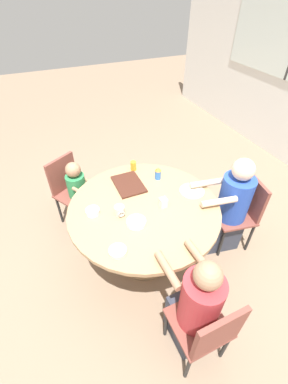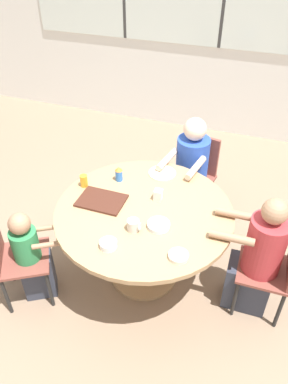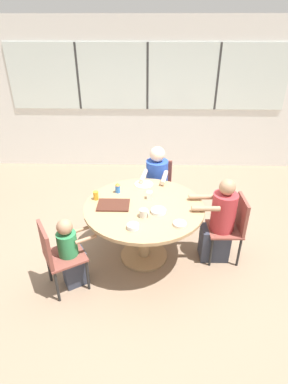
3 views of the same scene
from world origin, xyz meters
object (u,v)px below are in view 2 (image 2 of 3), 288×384
Objects in this scene: sippy_cup at (119,174)px; bowl_white_shallow at (178,256)px; milk_carton_small at (158,195)px; bowl_cereal at (108,244)px; person_woman_green_shirt at (189,177)px; juice_glass at (84,181)px; chair_for_toddler at (10,253)px; chair_for_woman_green_shirt at (196,169)px; person_man_blue_shirt at (256,261)px; bowl_fruit at (159,225)px; chair_for_man_blue_shirt at (279,265)px; coffee_mug at (134,225)px; person_toddler at (33,259)px.

bowl_white_shallow is (0.73, -0.69, -0.05)m from sippy_cup.
milk_carton_small is 0.65m from bowl_cereal.
person_woman_green_shirt is 10.69× the size of juice_glass.
chair_for_toddler is at bearing -143.77° from milk_carton_small.
chair_for_woman_green_shirt is 1.27m from person_man_blue_shirt.
person_man_blue_shirt reaches higher than bowl_white_shallow.
chair_for_toddler is at bearing -124.23° from sippy_cup.
juice_glass reaches higher than bowl_fruit.
chair_for_man_blue_shirt is 1.00× the size of chair_for_toddler.
chair_for_woman_green_shirt is 5.07× the size of bowl_fruit.
chair_for_toddler is (-1.12, -1.62, 0.00)m from chair_for_woman_green_shirt.
chair_for_woman_green_shirt is 1.57m from bowl_cereal.
chair_for_toddler is 9.02× the size of coffee_mug.
chair_for_woman_green_shirt is at bearing 88.82° from bowl_fruit.
chair_for_man_blue_shirt is at bearing -90.00° from person_man_blue_shirt.
chair_for_woman_green_shirt is at bearing -90.00° from person_woman_green_shirt.
person_man_blue_shirt is 1.54m from juice_glass.
bowl_cereal is at bearing -50.49° from juice_glass.
chair_for_man_blue_shirt is 1.94m from person_toddler.
chair_for_toddler is at bearing 63.52° from person_woman_green_shirt.
chair_for_toddler reaches higher than bowl_fruit.
sippy_cup reaches higher than chair_for_toddler.
coffee_mug is 0.89× the size of juice_glass.
person_toddler is 8.24× the size of juice_glass.
sippy_cup is 1.27× the size of juice_glass.
chair_for_man_blue_shirt is 0.97× the size of person_toddler.
person_man_blue_shirt reaches higher than bowl_cereal.
chair_for_man_blue_shirt is at bearing 10.24° from bowl_fruit.
chair_for_toddler is at bearing -159.30° from bowl_fruit.
person_woman_green_shirt reaches higher than person_toddler.
sippy_cup reaches higher than juice_glass.
chair_for_woman_green_shirt is 1.97m from chair_for_toddler.
chair_for_toddler is 8.01× the size of juice_glass.
person_man_blue_shirt reaches higher than chair_for_toddler.
person_woman_green_shirt reaches higher than bowl_fruit.
chair_for_toddler is 0.97× the size of person_toddler.
person_man_blue_shirt is at bearing -12.95° from sippy_cup.
chair_for_man_blue_shirt is 8.01× the size of juice_glass.
chair_for_woman_green_shirt is 1.00× the size of chair_for_man_blue_shirt.
milk_carton_small is at bearing 108.48° from bowl_fruit.
bowl_fruit is (0.16, 0.09, -0.03)m from coffee_mug.
bowl_cereal is 0.73× the size of bowl_fruit.
person_woman_green_shirt reaches higher than bowl_cereal.
person_man_blue_shirt is at bearing 15.62° from coffee_mug.
chair_for_man_blue_shirt is 0.16m from person_man_blue_shirt.
bowl_cereal is (-1.18, -0.48, 0.28)m from chair_for_man_blue_shirt.
coffee_mug is (0.80, 0.24, 0.41)m from person_toddler.
bowl_white_shallow is 1.14× the size of bowl_cereal.
juice_glass is (-0.75, -0.77, 0.31)m from person_woman_green_shirt.
milk_carton_small reaches higher than bowl_white_shallow.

